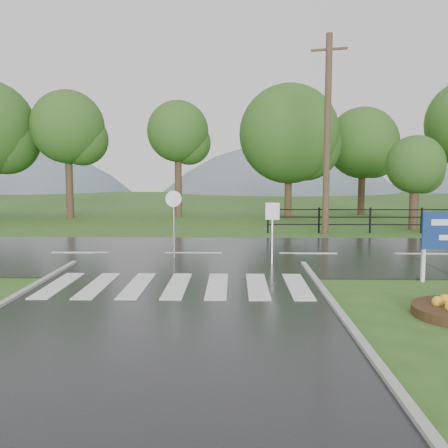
{
  "coord_description": "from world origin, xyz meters",
  "views": [
    {
      "loc": [
        1.42,
        -7.2,
        2.93
      ],
      "look_at": [
        1.15,
        6.0,
        1.5
      ],
      "focal_mm": 40.0,
      "sensor_mm": 36.0,
      "label": 1
    }
  ],
  "objects": [
    {
      "name": "ground",
      "position": [
        0.0,
        0.0,
        0.0
      ],
      "size": [
        120.0,
        120.0,
        0.0
      ],
      "primitive_type": "plane",
      "color": "#2E571D",
      "rests_on": "ground"
    },
    {
      "name": "main_road",
      "position": [
        0.0,
        10.0,
        0.0
      ],
      "size": [
        90.0,
        8.0,
        0.04
      ],
      "primitive_type": "cube",
      "color": "black",
      "rests_on": "ground"
    },
    {
      "name": "crosswalk",
      "position": [
        0.0,
        5.0,
        0.06
      ],
      "size": [
        6.5,
        2.8,
        0.02
      ],
      "color": "silver",
      "rests_on": "ground"
    },
    {
      "name": "fence_west",
      "position": [
        7.75,
        16.0,
        0.72
      ],
      "size": [
        9.58,
        0.08,
        1.2
      ],
      "color": "black",
      "rests_on": "ground"
    },
    {
      "name": "hills",
      "position": [
        3.49,
        65.0,
        -15.54
      ],
      "size": [
        102.0,
        48.0,
        48.0
      ],
      "color": "slate",
      "rests_on": "ground"
    },
    {
      "name": "treeline",
      "position": [
        1.0,
        24.0,
        0.0
      ],
      "size": [
        83.2,
        5.2,
        10.0
      ],
      "color": "#265119",
      "rests_on": "ground"
    },
    {
      "name": "reg_sign_small",
      "position": [
        2.6,
        8.09,
        1.39
      ],
      "size": [
        0.43,
        0.08,
        1.94
      ],
      "color": "#939399",
      "rests_on": "ground"
    },
    {
      "name": "reg_sign_round",
      "position": [
        -0.56,
        9.02,
        1.43
      ],
      "size": [
        0.52,
        0.14,
        2.26
      ],
      "color": "#939399",
      "rests_on": "ground"
    },
    {
      "name": "utility_pole_east",
      "position": [
        5.58,
        15.5,
        4.53
      ],
      "size": [
        1.55,
        0.53,
        8.91
      ],
      "color": "#473523",
      "rests_on": "ground"
    },
    {
      "name": "entrance_tree_left",
      "position": [
        10.28,
        17.5,
        3.17
      ],
      "size": [
        2.83,
        2.83,
        4.62
      ],
      "color": "#3D2B1C",
      "rests_on": "ground"
    }
  ]
}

